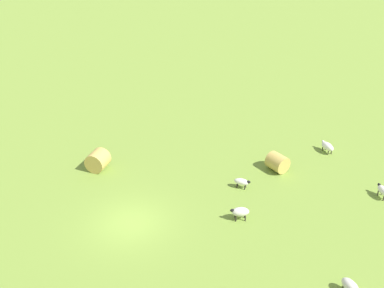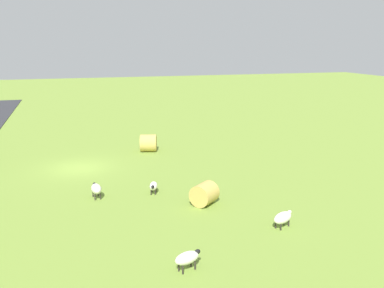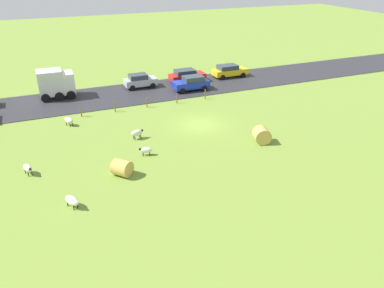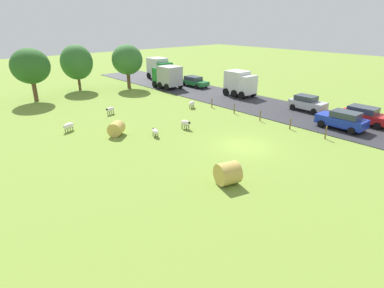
{
  "view_description": "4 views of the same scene",
  "coord_description": "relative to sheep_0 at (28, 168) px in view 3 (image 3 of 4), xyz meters",
  "views": [
    {
      "loc": [
        21.2,
        5.12,
        17.55
      ],
      "look_at": [
        -6.24,
        3.14,
        1.92
      ],
      "focal_mm": 43.71,
      "sensor_mm": 36.0,
      "label": 1
    },
    {
      "loc": [
        0.39,
        29.69,
        8.7
      ],
      "look_at": [
        -7.64,
        2.45,
        1.82
      ],
      "focal_mm": 39.33,
      "sensor_mm": 36.0,
      "label": 2
    },
    {
      "loc": [
        -30.61,
        13.57,
        14.44
      ],
      "look_at": [
        -6.25,
        3.43,
        1.41
      ],
      "focal_mm": 35.6,
      "sensor_mm": 36.0,
      "label": 3
    },
    {
      "loc": [
        -18.64,
        -14.76,
        9.42
      ],
      "look_at": [
        -5.86,
        -0.29,
        1.79
      ],
      "focal_mm": 29.49,
      "sensor_mm": 36.0,
      "label": 4
    }
  ],
  "objects": [
    {
      "name": "ground_plane",
      "position": [
        3.63,
        -15.39,
        -0.52
      ],
      "size": [
        160.0,
        160.0,
        0.0
      ],
      "primitive_type": "plane",
      "color": "olive"
    },
    {
      "name": "road_strip",
      "position": [
        15.01,
        -15.39,
        -0.49
      ],
      "size": [
        8.0,
        80.0,
        0.06
      ],
      "primitive_type": "cube",
      "color": "#2D2D33",
      "rests_on": "ground_plane"
    },
    {
      "name": "sheep_0",
      "position": [
        0.0,
        0.0,
        0.0
      ],
      "size": [
        1.22,
        0.82,
        0.78
      ],
      "color": "silver",
      "rests_on": "ground_plane"
    },
    {
      "name": "sheep_1",
      "position": [
        -5.49,
        -2.5,
        -0.03
      ],
      "size": [
        1.32,
        1.03,
        0.76
      ],
      "color": "white",
      "rests_on": "ground_plane"
    },
    {
      "name": "sheep_2",
      "position": [
        -0.43,
        -8.86,
        -0.07
      ],
      "size": [
        0.71,
        1.13,
        0.69
      ],
      "color": "silver",
      "rests_on": "ground_plane"
    },
    {
      "name": "sheep_3",
      "position": [
        8.19,
        -3.83,
        -0.01
      ],
      "size": [
        1.16,
        1.01,
        0.8
      ],
      "color": "silver",
      "rests_on": "ground_plane"
    },
    {
      "name": "sheep_4",
      "position": [
        2.86,
        -9.02,
        0.04
      ],
      "size": [
        0.69,
        1.17,
        0.85
      ],
      "color": "silver",
      "rests_on": "ground_plane"
    },
    {
      "name": "hay_bale_0",
      "position": [
        -2.77,
        -6.37,
        0.08
      ],
      "size": [
        1.76,
        1.76,
        1.22
      ],
      "primitive_type": "cylinder",
      "rotation": [
        1.57,
        0.0,
        2.29
      ],
      "color": "tan",
      "rests_on": "ground_plane"
    },
    {
      "name": "hay_bale_1",
      "position": [
        -1.99,
        -18.71,
        0.17
      ],
      "size": [
        1.61,
        1.68,
        1.39
      ],
      "primitive_type": "cylinder",
      "rotation": [
        1.57,
        0.0,
        1.31
      ],
      "color": "tan",
      "rests_on": "ground_plane"
    },
    {
      "name": "fence_post_0",
      "position": [
        10.06,
        -18.85,
        0.05
      ],
      "size": [
        0.12,
        0.12,
        1.15
      ],
      "primitive_type": "cylinder",
      "color": "brown",
      "rests_on": "ground_plane"
    },
    {
      "name": "fence_post_1",
      "position": [
        10.06,
        -15.44,
        -0.01
      ],
      "size": [
        0.12,
        0.12,
        1.04
      ],
      "primitive_type": "cylinder",
      "color": "brown",
      "rests_on": "ground_plane"
    },
    {
      "name": "fence_post_2",
      "position": [
        10.06,
        -12.03,
        0.0
      ],
      "size": [
        0.12,
        0.12,
        1.06
      ],
      "primitive_type": "cylinder",
      "color": "brown",
      "rests_on": "ground_plane"
    },
    {
      "name": "fence_post_3",
      "position": [
        10.06,
        -8.62,
        0.04
      ],
      "size": [
        0.12,
        0.12,
        1.13
      ],
      "primitive_type": "cylinder",
      "color": "brown",
      "rests_on": "ground_plane"
    },
    {
      "name": "fence_post_4",
      "position": [
        10.06,
        -5.21,
        0.0
      ],
      "size": [
        0.12,
        0.12,
        1.06
      ],
      "primitive_type": "cylinder",
      "color": "brown",
      "rests_on": "ground_plane"
    },
    {
      "name": "truck_1",
      "position": [
        16.83,
        -3.54,
        1.22
      ],
      "size": [
        2.62,
        3.82,
        3.19
      ],
      "color": "white",
      "rests_on": "road_strip"
    },
    {
      "name": "car_0",
      "position": [
        16.77,
        -19.31,
        0.37
      ],
      "size": [
        2.16,
        4.5,
        1.61
      ],
      "color": "red",
      "rests_on": "road_strip"
    },
    {
      "name": "car_1",
      "position": [
        16.84,
        -13.21,
        0.39
      ],
      "size": [
        2.0,
        3.87,
        1.66
      ],
      "color": "#B7B7BC",
      "rests_on": "road_strip"
    },
    {
      "name": "car_3",
      "position": [
        13.51,
        -18.6,
        0.4
      ],
      "size": [
        2.08,
        4.26,
        1.68
      ],
      "color": "#1933B2",
      "rests_on": "road_strip"
    },
    {
      "name": "car_4",
      "position": [
        16.77,
        -25.37,
        0.37
      ],
      "size": [
        2.13,
        4.6,
        1.61
      ],
      "color": "yellow",
      "rests_on": "road_strip"
    }
  ]
}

